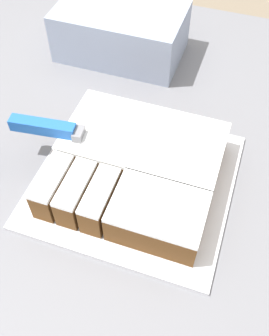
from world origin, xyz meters
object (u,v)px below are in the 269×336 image
Objects in this scene: knife at (68,132)px; storage_box at (121,32)px; cake at (137,167)px; cake_board at (134,180)px.

knife is 0.34m from storage_box.
cake_board is at bearing -136.99° from cake.
storage_box is at bearing 87.93° from knife.
storage_box is at bearing 114.23° from cake.
storage_box reaches higher than cake.
cake is 0.98× the size of storage_box.
cake_board is 0.14m from knife.
knife is (-0.12, 0.01, 0.04)m from cake.
knife is at bearing 176.32° from cake_board.
cake is 0.79× the size of knife.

